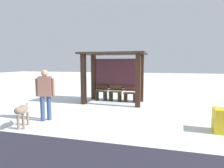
{
  "coord_description": "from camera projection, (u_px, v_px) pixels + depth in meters",
  "views": [
    {
      "loc": [
        2.27,
        -8.75,
        1.86
      ],
      "look_at": [
        -0.03,
        -0.16,
        0.91
      ],
      "focal_mm": 30.84,
      "sensor_mm": 36.0,
      "label": 1
    }
  ],
  "objects": [
    {
      "name": "bench_right_inside",
      "position": [
        130.0,
        96.0,
        9.32
      ],
      "size": [
        0.64,
        0.41,
        0.74
      ],
      "color": "#4E2921",
      "rests_on": "ground"
    },
    {
      "name": "bench_left_inside",
      "position": [
        101.0,
        94.0,
        9.7
      ],
      "size": [
        0.64,
        0.36,
        0.78
      ],
      "color": "#4A2C17",
      "rests_on": "ground"
    },
    {
      "name": "bus_shelter",
      "position": [
        114.0,
        67.0,
        9.17
      ],
      "size": [
        3.0,
        1.83,
        2.37
      ],
      "color": "#3B2318",
      "rests_on": "ground"
    },
    {
      "name": "ground_plane",
      "position": [
        113.0,
        103.0,
        9.19
      ],
      "size": [
        60.0,
        60.0,
        0.0
      ],
      "primitive_type": "plane",
      "color": "white"
    },
    {
      "name": "person_walking",
      "position": [
        45.0,
        91.0,
        6.22
      ],
      "size": [
        0.59,
        0.39,
        1.66
      ],
      "color": "#916354",
      "rests_on": "ground"
    },
    {
      "name": "dog",
      "position": [
        22.0,
        111.0,
        5.54
      ],
      "size": [
        0.44,
        0.86,
        0.68
      ],
      "color": "#8A745B",
      "rests_on": "ground"
    },
    {
      "name": "bench_center_inside",
      "position": [
        115.0,
        95.0,
        9.51
      ],
      "size": [
        0.64,
        0.4,
        0.77
      ],
      "color": "#4B361E",
      "rests_on": "ground"
    }
  ]
}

